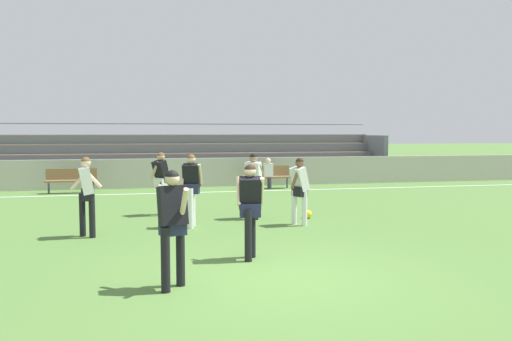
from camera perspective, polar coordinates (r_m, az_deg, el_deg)
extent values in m
plane|color=#517A38|center=(7.94, 2.91, -12.04)|extent=(160.00, 160.00, 0.00)
cube|color=white|center=(18.81, -5.82, -2.46)|extent=(44.00, 0.12, 0.01)
cube|color=#BCB7AD|center=(20.65, -6.40, -0.23)|extent=(48.00, 0.16, 1.17)
cube|color=#897051|center=(21.74, -16.91, -0.61)|extent=(25.31, 0.36, 0.08)
cube|color=slate|center=(21.56, -16.94, -1.20)|extent=(25.31, 0.04, 0.42)
cube|color=#897051|center=(22.32, -16.79, 0.59)|extent=(25.31, 0.36, 0.08)
cube|color=slate|center=(22.14, -16.83, 0.02)|extent=(25.31, 0.04, 0.42)
cube|color=#897051|center=(22.91, -16.69, 1.72)|extent=(25.31, 0.36, 0.08)
cube|color=slate|center=(22.72, -16.72, 1.18)|extent=(25.31, 0.04, 0.42)
cube|color=#897051|center=(23.51, -16.58, 2.80)|extent=(25.31, 0.36, 0.08)
cube|color=slate|center=(23.32, -16.61, 2.28)|extent=(25.31, 0.04, 0.42)
cube|color=#897051|center=(24.11, -16.49, 3.83)|extent=(25.31, 0.36, 0.08)
cube|color=slate|center=(23.92, -16.51, 3.33)|extent=(25.31, 0.04, 0.42)
cube|color=slate|center=(25.19, 13.11, 1.55)|extent=(0.20, 2.82, 2.08)
cylinder|color=slate|center=(24.37, -16.47, 5.13)|extent=(25.31, 0.06, 0.06)
cube|color=olive|center=(19.90, 1.39, -0.77)|extent=(1.80, 0.40, 0.06)
cube|color=olive|center=(20.05, 1.27, -0.01)|extent=(1.80, 0.05, 0.40)
cylinder|color=#47474C|center=(19.76, -0.82, -1.46)|extent=(0.07, 0.07, 0.45)
cylinder|color=#47474C|center=(20.11, 3.55, -1.36)|extent=(0.07, 0.07, 0.45)
cube|color=olive|center=(19.59, -20.24, -1.12)|extent=(1.80, 0.40, 0.06)
cube|color=olive|center=(19.74, -20.18, -0.35)|extent=(1.80, 0.05, 0.40)
cylinder|color=#47474C|center=(19.74, -22.46, -1.80)|extent=(0.07, 0.07, 0.45)
cylinder|color=#47474C|center=(19.51, -17.95, -1.75)|extent=(0.07, 0.07, 0.45)
cylinder|color=#2D2D38|center=(19.71, 1.53, -1.48)|extent=(0.16, 0.16, 0.45)
cube|color=white|center=(19.87, 1.39, 0.06)|extent=(0.36, 0.24, 0.52)
sphere|color=beige|center=(19.85, 1.39, 1.12)|extent=(0.21, 0.21, 0.21)
cylinder|color=white|center=(12.26, 4.37, -4.17)|extent=(0.13, 0.13, 0.84)
cylinder|color=white|center=(12.10, 5.53, -4.30)|extent=(0.13, 0.13, 0.84)
cube|color=black|center=(12.12, 4.96, -2.37)|extent=(0.33, 0.41, 0.24)
cube|color=white|center=(12.09, 4.97, -0.96)|extent=(0.47, 0.48, 0.60)
cylinder|color=brown|center=(12.26, 5.43, -0.71)|extent=(0.27, 0.16, 0.51)
cylinder|color=brown|center=(11.91, 4.49, -0.85)|extent=(0.27, 0.16, 0.51)
sphere|color=brown|center=(12.06, 4.98, 0.87)|extent=(0.21, 0.21, 0.21)
sphere|color=black|center=(12.06, 4.98, 0.97)|extent=(0.20, 0.20, 0.20)
cylinder|color=black|center=(13.18, -0.56, -3.41)|extent=(0.13, 0.13, 0.91)
cylinder|color=black|center=(12.86, -0.01, -3.61)|extent=(0.13, 0.13, 0.91)
cube|color=#232847|center=(12.97, -0.29, -1.61)|extent=(0.42, 0.39, 0.24)
cube|color=white|center=(12.94, -0.29, -0.29)|extent=(0.47, 0.45, 0.58)
cylinder|color=#A87A5B|center=(12.99, 0.61, -0.10)|extent=(0.29, 0.37, 0.44)
cylinder|color=#A87A5B|center=(12.88, -1.20, -0.14)|extent=(0.29, 0.37, 0.44)
sphere|color=#A87A5B|center=(12.91, -0.29, 1.41)|extent=(0.21, 0.21, 0.21)
sphere|color=black|center=(12.91, -0.29, 1.51)|extent=(0.20, 0.20, 0.20)
cylinder|color=black|center=(9.05, -0.45, -7.05)|extent=(0.13, 0.13, 0.90)
cylinder|color=black|center=(8.77, -0.88, -7.43)|extent=(0.13, 0.13, 0.90)
cube|color=#232847|center=(8.83, -0.67, -4.51)|extent=(0.38, 0.26, 0.24)
cube|color=black|center=(8.79, -0.67, -2.58)|extent=(0.42, 0.39, 0.60)
cylinder|color=beige|center=(8.76, 0.64, -2.35)|extent=(0.11, 0.29, 0.50)
cylinder|color=beige|center=(8.82, -1.96, -2.31)|extent=(0.11, 0.29, 0.50)
sphere|color=beige|center=(8.75, -0.67, -0.07)|extent=(0.21, 0.21, 0.21)
sphere|color=black|center=(8.75, -0.67, 0.06)|extent=(0.20, 0.20, 0.20)
cylinder|color=white|center=(12.10, -7.19, -4.08)|extent=(0.13, 0.13, 0.94)
cylinder|color=white|center=(11.81, -7.42, -4.29)|extent=(0.13, 0.13, 0.94)
cube|color=#232847|center=(11.90, -7.33, -2.05)|extent=(0.41, 0.31, 0.24)
cube|color=black|center=(11.87, -7.34, -0.61)|extent=(0.46, 0.43, 0.59)
cylinder|color=beige|center=(11.85, -6.37, -0.42)|extent=(0.16, 0.30, 0.50)
cylinder|color=beige|center=(11.88, -8.31, -0.43)|extent=(0.16, 0.30, 0.50)
sphere|color=beige|center=(11.84, -7.36, 1.25)|extent=(0.21, 0.21, 0.21)
sphere|color=brown|center=(11.84, -7.36, 1.35)|extent=(0.20, 0.20, 0.20)
cylinder|color=black|center=(7.24, -10.23, -9.95)|extent=(0.13, 0.13, 0.92)
cylinder|color=black|center=(7.50, -8.57, -9.41)|extent=(0.13, 0.13, 0.92)
cube|color=#232847|center=(7.28, -9.43, -6.30)|extent=(0.40, 0.30, 0.24)
cube|color=black|center=(7.23, -9.46, -3.96)|extent=(0.45, 0.41, 0.59)
cylinder|color=beige|center=(7.36, -10.66, -3.52)|extent=(0.15, 0.33, 0.49)
cylinder|color=beige|center=(7.08, -8.21, -3.81)|extent=(0.15, 0.33, 0.49)
sphere|color=beige|center=(7.18, -9.50, -0.92)|extent=(0.21, 0.21, 0.21)
sphere|color=black|center=(7.18, -9.50, -0.75)|extent=(0.20, 0.20, 0.20)
cylinder|color=black|center=(11.45, -19.09, -4.78)|extent=(0.13, 0.13, 0.93)
cylinder|color=black|center=(11.25, -18.10, -4.92)|extent=(0.13, 0.13, 0.93)
cube|color=black|center=(11.29, -18.65, -2.62)|extent=(0.27, 0.39, 0.24)
cube|color=white|center=(11.26, -18.69, -1.11)|extent=(0.36, 0.42, 0.59)
cylinder|color=beige|center=(11.41, -18.05, -0.83)|extent=(0.40, 0.13, 0.45)
cylinder|color=beige|center=(11.10, -19.36, -1.00)|extent=(0.40, 0.13, 0.45)
sphere|color=beige|center=(11.23, -18.74, 0.85)|extent=(0.21, 0.21, 0.21)
sphere|color=brown|center=(11.23, -18.74, 0.95)|extent=(0.20, 0.20, 0.20)
cylinder|color=black|center=(13.93, -10.81, -3.05)|extent=(0.13, 0.13, 0.91)
cylinder|color=black|center=(13.70, -10.54, -3.18)|extent=(0.13, 0.13, 0.91)
cube|color=white|center=(13.76, -10.70, -1.32)|extent=(0.40, 0.42, 0.24)
cube|color=black|center=(13.74, -10.72, -0.07)|extent=(0.53, 0.53, 0.60)
cylinder|color=#D6A884|center=(13.84, -10.05, 0.13)|extent=(0.30, 0.26, 0.49)
cylinder|color=#D6A884|center=(13.63, -11.41, 0.05)|extent=(0.30, 0.26, 0.49)
sphere|color=#D6A884|center=(13.71, -10.74, 1.53)|extent=(0.21, 0.21, 0.21)
sphere|color=brown|center=(13.71, -10.74, 1.62)|extent=(0.20, 0.20, 0.20)
sphere|color=yellow|center=(13.18, 5.90, -4.94)|extent=(0.22, 0.22, 0.22)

